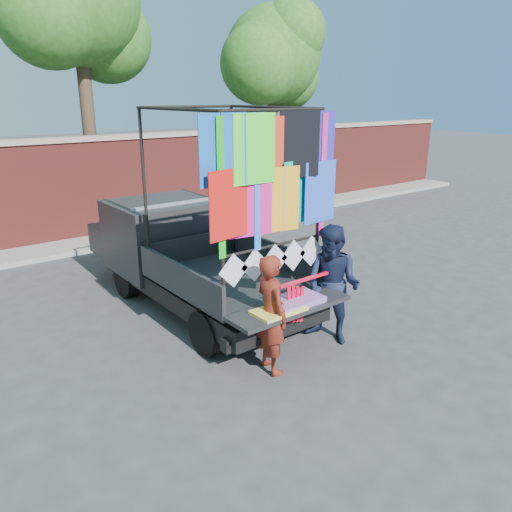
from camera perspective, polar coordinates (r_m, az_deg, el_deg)
ground at (r=7.81m, az=-2.30°, el=-9.45°), size 90.00×90.00×0.00m
brick_wall at (r=13.47m, az=-20.17°, el=7.17°), size 30.00×0.45×2.61m
curb at (r=13.10m, az=-18.61°, el=1.34°), size 30.00×1.20×0.12m
tree_mid at (r=14.82m, az=-19.56°, el=25.18°), size 4.20×3.30×7.73m
tree_right at (r=18.00m, az=2.19°, el=21.62°), size 4.20×3.30×6.62m
pickup_truck at (r=9.18m, az=-8.74°, el=0.48°), size 2.17×5.45×3.43m
woman at (r=6.64m, az=1.76°, el=-6.67°), size 0.49×0.66×1.65m
man at (r=7.49m, az=8.74°, el=-3.29°), size 0.92×1.04×1.81m
streamer_bundle at (r=6.94m, az=4.96°, el=-4.34°), size 0.91×0.06×0.63m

